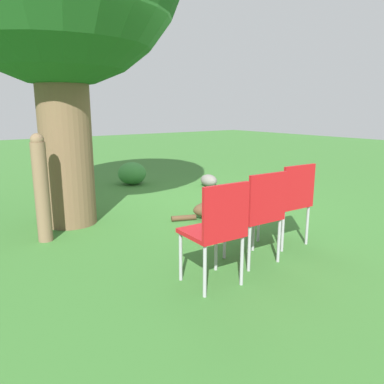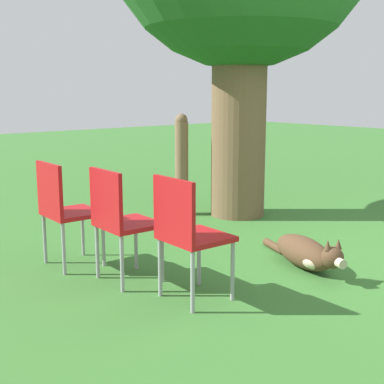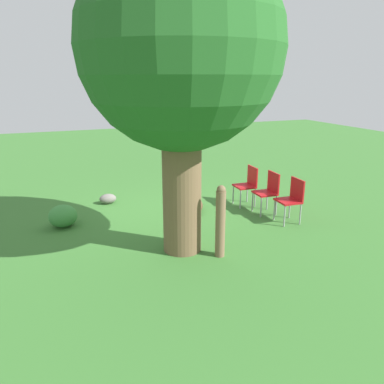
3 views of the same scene
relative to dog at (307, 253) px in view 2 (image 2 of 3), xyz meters
name	(u,v)px [view 2 (image 2 of 3)]	position (x,y,z in m)	size (l,w,h in m)	color
ground_plane	(318,239)	(0.81, 0.47, -0.13)	(30.00, 30.00, 0.00)	#38702D
dog	(307,253)	(0.00, 0.00, 0.00)	(0.53, 1.17, 0.35)	#513823
fence_post	(182,164)	(0.48, 2.22, 0.48)	(0.16, 0.16, 1.21)	brown
red_chair_0	(187,229)	(-1.22, 0.11, 0.39)	(0.44, 0.46, 0.89)	#B21419
red_chair_1	(119,217)	(-1.37, 0.74, 0.39)	(0.44, 0.46, 0.89)	#B21419
red_chair_2	(63,206)	(-1.51, 1.37, 0.39)	(0.44, 0.46, 0.89)	#B21419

